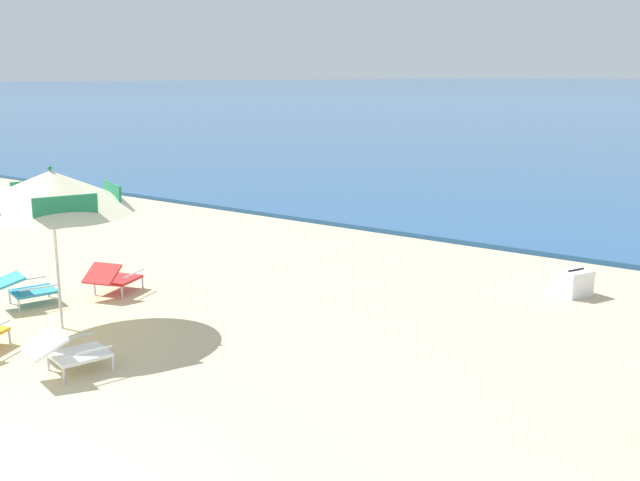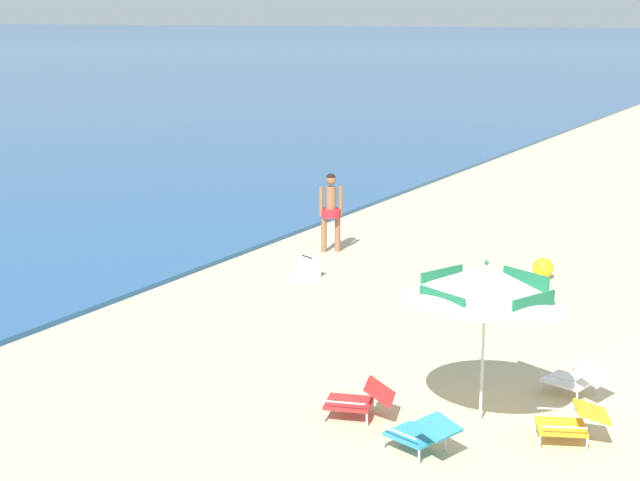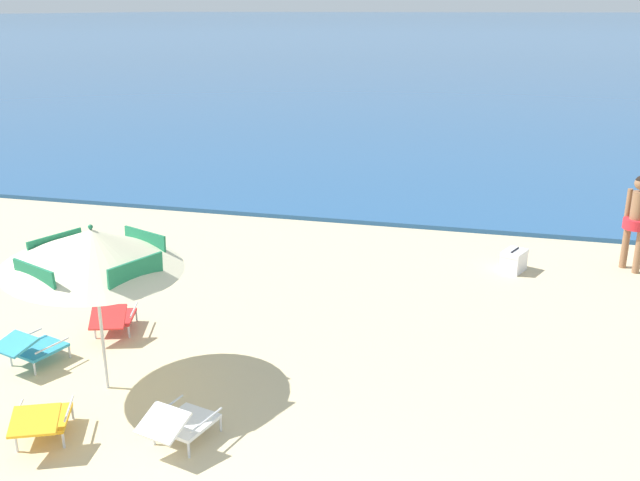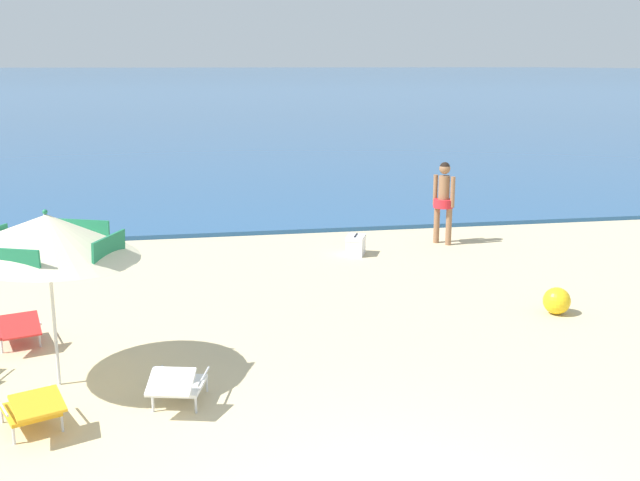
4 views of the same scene
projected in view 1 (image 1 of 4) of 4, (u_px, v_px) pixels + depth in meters
The scene contains 5 objects.
beach_umbrella_striped_main at pixel (51, 190), 9.49m from camera, with size 2.75×2.73×2.21m.
lounge_chair_under_umbrella at pixel (68, 351), 8.31m from camera, with size 0.74×0.98×0.51m.
lounge_chair_beside_umbrella at pixel (113, 277), 11.37m from camera, with size 0.77×1.01×0.53m.
lounge_chair_facing_sea at pixel (25, 288), 10.80m from camera, with size 0.75×0.97×0.49m.
cooler_box at pixel (575, 283), 11.31m from camera, with size 0.52×0.59×0.43m.
Camera 1 is at (5.18, -1.79, 3.31)m, focal length 41.41 mm.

